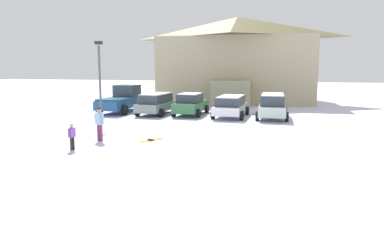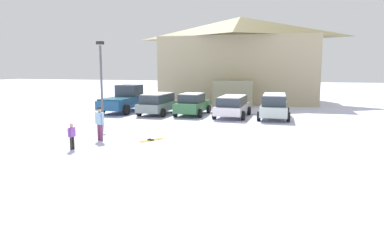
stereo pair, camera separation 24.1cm
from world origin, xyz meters
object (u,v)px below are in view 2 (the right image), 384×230
object	(u,v)px
pair_of_skis	(151,140)
lamp_post	(101,77)
skier_adult_in_blue_parka	(100,122)
parked_white_suv	(232,105)
parked_grey_wagon	(158,103)
parked_green_coupe	(192,104)
pickup_truck	(125,100)
parked_silver_wagon	(274,105)
ski_lodge	(240,59)
skier_child_in_purple_jacket	(72,135)

from	to	relation	value
pair_of_skis	lamp_post	xyz separation A→B (m)	(-5.09, 4.04, 2.93)
skier_adult_in_blue_parka	parked_white_suv	bearing A→B (deg)	63.82
parked_grey_wagon	parked_green_coupe	distance (m)	2.67
pickup_truck	lamp_post	world-z (taller)	lamp_post
lamp_post	parked_white_suv	bearing A→B (deg)	34.36
parked_silver_wagon	skier_adult_in_blue_parka	distance (m)	12.76
ski_lodge	lamp_post	world-z (taller)	ski_lodge
ski_lodge	parked_green_coupe	xyz separation A→B (m)	(-1.76, -11.98, -3.64)
parked_green_coupe	lamp_post	world-z (taller)	lamp_post
skier_child_in_purple_jacket	parked_green_coupe	bearing A→B (deg)	80.86
skier_adult_in_blue_parka	pair_of_skis	world-z (taller)	skier_adult_in_blue_parka
parked_green_coupe	lamp_post	size ratio (longest dim) A/B	0.82
ski_lodge	skier_child_in_purple_jacket	world-z (taller)	ski_lodge
parked_silver_wagon	lamp_post	bearing A→B (deg)	-153.10
parked_silver_wagon	pickup_truck	xyz separation A→B (m)	(-11.86, 0.39, 0.06)
parked_green_coupe	parked_silver_wagon	world-z (taller)	parked_silver_wagon
parked_white_suv	parked_silver_wagon	size ratio (longest dim) A/B	0.96
lamp_post	skier_adult_in_blue_parka	bearing A→B (deg)	-60.54
parked_silver_wagon	ski_lodge	bearing A→B (deg)	109.57
parked_green_coupe	skier_adult_in_blue_parka	distance (m)	10.32
parked_grey_wagon	parked_green_coupe	xyz separation A→B (m)	(2.64, 0.41, -0.04)
parked_grey_wagon	parked_silver_wagon	xyz separation A→B (m)	(8.68, 0.34, 0.05)
parked_green_coupe	parked_white_suv	size ratio (longest dim) A/B	0.93
parked_grey_wagon	parked_silver_wagon	size ratio (longest dim) A/B	0.90
ski_lodge	parked_green_coupe	distance (m)	12.64
skier_adult_in_blue_parka	lamp_post	xyz separation A→B (m)	(-2.69, 4.75, 2.00)
ski_lodge	pair_of_skis	world-z (taller)	ski_lodge
parked_white_suv	lamp_post	distance (m)	9.40
parked_silver_wagon	pickup_truck	world-z (taller)	pickup_truck
ski_lodge	lamp_post	xyz separation A→B (m)	(-6.22, -17.39, -1.53)
pickup_truck	skier_adult_in_blue_parka	bearing A→B (deg)	-68.92
parked_white_suv	pair_of_skis	xyz separation A→B (m)	(-2.48, -9.21, -0.82)
parked_green_coupe	lamp_post	bearing A→B (deg)	-129.57
pickup_truck	skier_adult_in_blue_parka	size ratio (longest dim) A/B	3.16
parked_green_coupe	pickup_truck	xyz separation A→B (m)	(-5.82, 0.32, 0.15)
parked_green_coupe	skier_child_in_purple_jacket	bearing A→B (deg)	-99.14
parked_silver_wagon	pickup_truck	distance (m)	11.87
skier_child_in_purple_jacket	parked_grey_wagon	bearing A→B (deg)	93.33
parked_green_coupe	lamp_post	distance (m)	7.32
pair_of_skis	ski_lodge	bearing A→B (deg)	86.96
pickup_truck	parked_white_suv	bearing A→B (deg)	-3.55
pair_of_skis	skier_child_in_purple_jacket	bearing A→B (deg)	-133.51
skier_child_in_purple_jacket	lamp_post	size ratio (longest dim) A/B	0.22
lamp_post	parked_green_coupe	bearing A→B (deg)	50.43
ski_lodge	parked_silver_wagon	size ratio (longest dim) A/B	3.42
pickup_truck	pair_of_skis	size ratio (longest dim) A/B	3.97
parked_white_suv	pair_of_skis	size ratio (longest dim) A/B	3.48
parked_silver_wagon	pickup_truck	size ratio (longest dim) A/B	0.91
ski_lodge	pickup_truck	size ratio (longest dim) A/B	3.12
parked_green_coupe	parked_white_suv	distance (m)	3.11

